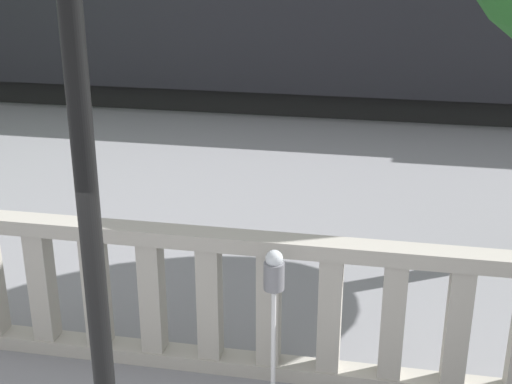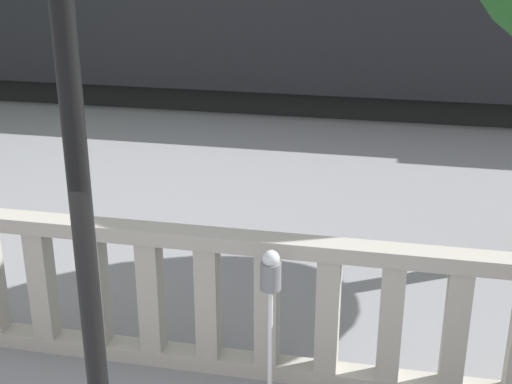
% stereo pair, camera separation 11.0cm
% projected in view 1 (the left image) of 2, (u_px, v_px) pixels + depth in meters
% --- Properties ---
extents(balustrade, '(13.34, 0.24, 1.39)m').
position_uv_depth(balustrade, '(239.00, 305.00, 6.40)').
color(balustrade, '#9E998E').
rests_on(balustrade, ground).
extents(lamppost, '(0.30, 0.30, 6.16)m').
position_uv_depth(lamppost, '(76.00, 68.00, 3.82)').
color(lamppost, black).
rests_on(lamppost, ground).
extents(parking_meter, '(0.17, 0.17, 1.50)m').
position_uv_depth(parking_meter, '(274.00, 284.00, 5.71)').
color(parking_meter, silver).
rests_on(parking_meter, ground).
extents(train_near, '(23.51, 2.97, 3.83)m').
position_uv_depth(train_near, '(211.00, 24.00, 15.90)').
color(train_near, black).
rests_on(train_near, ground).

